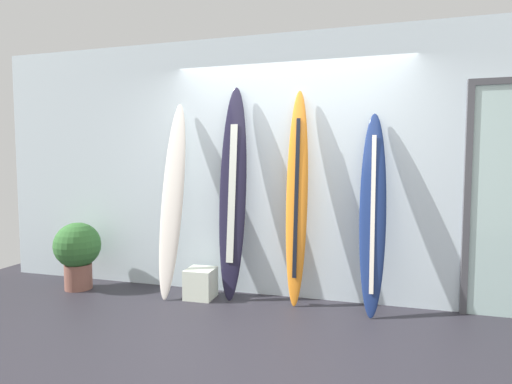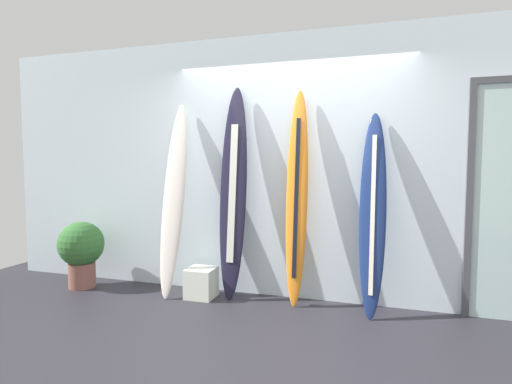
{
  "view_description": "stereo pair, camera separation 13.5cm",
  "coord_description": "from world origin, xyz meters",
  "views": [
    {
      "loc": [
        0.86,
        -3.1,
        1.46
      ],
      "look_at": [
        -0.3,
        0.95,
        1.15
      ],
      "focal_mm": 28.96,
      "sensor_mm": 36.0,
      "label": 1
    },
    {
      "loc": [
        0.98,
        -3.06,
        1.46
      ],
      "look_at": [
        -0.3,
        0.95,
        1.15
      ],
      "focal_mm": 28.96,
      "sensor_mm": 36.0,
      "label": 2
    }
  ],
  "objects": [
    {
      "name": "ground",
      "position": [
        0.0,
        0.0,
        -0.02
      ],
      "size": [
        8.0,
        8.0,
        0.04
      ],
      "primitive_type": "cube",
      "color": "#29272E"
    },
    {
      "name": "wall_back",
      "position": [
        0.0,
        1.3,
        1.4
      ],
      "size": [
        7.2,
        0.2,
        2.8
      ],
      "primitive_type": "cube",
      "color": "silver",
      "rests_on": "ground"
    },
    {
      "name": "surfboard_ivory",
      "position": [
        -1.23,
        0.93,
        1.04
      ],
      "size": [
        0.25,
        0.5,
        2.11
      ],
      "color": "silver",
      "rests_on": "ground"
    },
    {
      "name": "surfboard_charcoal",
      "position": [
        -0.57,
        1.01,
        1.13
      ],
      "size": [
        0.3,
        0.31,
        2.25
      ],
      "color": "#1D1A2F",
      "rests_on": "ground"
    },
    {
      "name": "surfboard_sunset",
      "position": [
        0.11,
        1.02,
        1.08
      ],
      "size": [
        0.22,
        0.3,
        2.19
      ],
      "color": "orange",
      "rests_on": "ground"
    },
    {
      "name": "surfboard_navy",
      "position": [
        0.86,
        0.97,
        0.97
      ],
      "size": [
        0.25,
        0.43,
        1.94
      ],
      "color": "navy",
      "rests_on": "ground"
    },
    {
      "name": "display_block_left",
      "position": [
        -0.9,
        0.91,
        0.16
      ],
      "size": [
        0.3,
        0.3,
        0.32
      ],
      "color": "white",
      "rests_on": "ground"
    },
    {
      "name": "potted_plant",
      "position": [
        -2.38,
        0.81,
        0.45
      ],
      "size": [
        0.52,
        0.52,
        0.77
      ],
      "color": "brown",
      "rests_on": "ground"
    }
  ]
}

